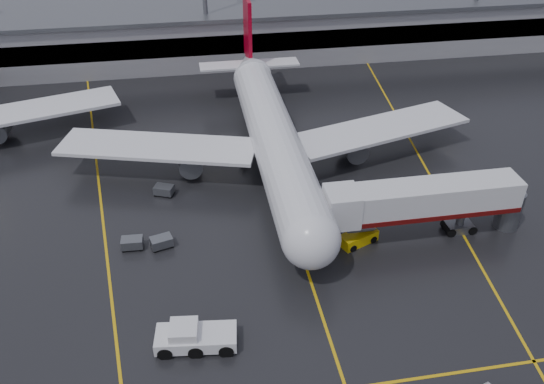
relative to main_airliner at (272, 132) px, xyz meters
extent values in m
plane|color=black|center=(0.00, -9.70, -4.21)|extent=(220.00, 220.00, 0.00)
cube|color=gold|center=(0.00, -9.70, -4.20)|extent=(0.25, 90.00, 0.02)
cube|color=gold|center=(-20.00, 0.30, -4.20)|extent=(9.99, 69.35, 0.02)
cube|color=gold|center=(18.00, 0.30, -4.20)|extent=(7.57, 69.64, 0.02)
cube|color=gray|center=(0.00, 38.30, -0.21)|extent=(120.00, 18.00, 8.00)
cube|color=black|center=(0.00, 29.50, 0.29)|extent=(120.00, 0.40, 3.00)
cube|color=#595B60|center=(0.00, 38.30, 4.09)|extent=(122.00, 19.00, 0.60)
cylinder|color=silver|center=(0.00, -1.70, -0.01)|extent=(5.20, 36.00, 5.20)
sphere|color=silver|center=(0.00, -19.70, -0.01)|extent=(5.20, 5.20, 5.20)
cone|color=silver|center=(0.00, 19.30, 0.59)|extent=(4.94, 8.00, 4.94)
cube|color=maroon|center=(0.00, 20.30, 5.49)|extent=(0.50, 5.50, 8.50)
cube|color=silver|center=(0.00, 19.30, 0.79)|extent=(14.00, 3.00, 0.25)
cube|color=silver|center=(-13.00, 0.30, -0.81)|extent=(22.80, 11.83, 0.40)
cube|color=silver|center=(13.00, 0.30, -0.81)|extent=(22.80, 11.83, 0.40)
cylinder|color=#595B60|center=(-9.50, -0.70, -2.21)|extent=(2.60, 4.50, 2.60)
cylinder|color=#595B60|center=(9.50, -0.70, -2.21)|extent=(2.60, 4.50, 2.60)
cylinder|color=#595B60|center=(0.00, -16.70, -3.21)|extent=(0.56, 0.56, 2.00)
cylinder|color=#595B60|center=(-3.20, 1.30, -3.21)|extent=(0.56, 0.56, 2.00)
cylinder|color=#595B60|center=(3.20, 1.30, -3.21)|extent=(0.56, 0.56, 2.00)
cylinder|color=black|center=(0.00, -16.70, -3.76)|extent=(0.40, 1.10, 1.10)
cylinder|color=black|center=(-3.20, 1.30, -3.66)|extent=(1.00, 1.40, 1.40)
cylinder|color=black|center=(3.20, 1.30, -3.66)|extent=(1.00, 1.40, 1.40)
cube|color=silver|center=(-29.00, 12.30, -0.81)|extent=(22.80, 11.83, 0.40)
cylinder|color=#595B60|center=(-32.50, 11.30, -2.21)|extent=(2.60, 4.50, 2.60)
cube|color=silver|center=(12.00, -15.70, 0.19)|extent=(18.00, 3.20, 3.00)
cube|color=#540908|center=(12.00, -15.70, -1.11)|extent=(18.00, 3.30, 0.50)
cube|color=silver|center=(3.80, -15.70, 0.19)|extent=(3.00, 3.40, 3.30)
cylinder|color=#595B60|center=(16.00, -15.70, -2.71)|extent=(0.80, 0.80, 3.00)
cube|color=#595B60|center=(16.00, -15.70, -3.76)|extent=(2.60, 1.60, 0.90)
cylinder|color=#595B60|center=(21.00, -15.70, -2.21)|extent=(2.40, 2.40, 4.00)
cylinder|color=black|center=(14.90, -15.70, -3.76)|extent=(0.90, 1.80, 0.90)
cylinder|color=black|center=(17.10, -15.70, -3.76)|extent=(0.90, 1.80, 0.90)
cube|color=silver|center=(-10.31, -25.87, -3.41)|extent=(6.45, 3.18, 1.06)
cube|color=silver|center=(-11.19, -25.76, -2.52)|extent=(2.36, 2.36, 0.89)
cube|color=black|center=(-11.19, -25.76, -2.52)|extent=(2.12, 2.12, 0.80)
cylinder|color=black|center=(-12.60, -25.60, -3.72)|extent=(1.45, 2.77, 1.15)
cylinder|color=black|center=(-10.31, -25.87, -3.72)|extent=(1.45, 2.77, 1.15)
cylinder|color=black|center=(-8.02, -26.13, -3.72)|extent=(1.45, 2.77, 1.15)
cube|color=#E3B80A|center=(5.71, -15.81, -3.64)|extent=(4.07, 2.89, 1.15)
cube|color=#595B60|center=(5.71, -15.81, -2.54)|extent=(3.70, 2.26, 1.31)
cylinder|color=black|center=(4.56, -16.29, -3.90)|extent=(1.36, 1.92, 0.73)
cylinder|color=black|center=(6.87, -15.33, -3.90)|extent=(1.36, 1.92, 0.73)
cube|color=#595B60|center=(-12.90, -13.33, -3.56)|extent=(2.27, 1.79, 0.90)
cylinder|color=black|center=(-13.54, -14.02, -4.03)|extent=(0.40, 0.20, 0.40)
cylinder|color=black|center=(-11.99, -13.60, -4.03)|extent=(0.40, 0.20, 0.40)
cylinder|color=black|center=(-13.80, -13.06, -4.03)|extent=(0.40, 0.20, 0.40)
cylinder|color=black|center=(-12.26, -12.63, -4.03)|extent=(0.40, 0.20, 0.40)
cube|color=#595B60|center=(-15.63, -13.03, -3.56)|extent=(2.06, 1.39, 0.90)
cylinder|color=black|center=(-16.46, -13.49, -4.03)|extent=(0.40, 0.20, 0.40)
cylinder|color=black|center=(-14.86, -13.57, -4.03)|extent=(0.40, 0.20, 0.40)
cylinder|color=black|center=(-16.41, -12.49, -4.03)|extent=(0.40, 0.20, 0.40)
cylinder|color=black|center=(-14.81, -12.57, -4.03)|extent=(0.40, 0.20, 0.40)
cube|color=#595B60|center=(-12.59, -4.39, -3.56)|extent=(2.34, 1.96, 0.90)
cylinder|color=black|center=(-13.52, -4.55, -4.03)|extent=(0.40, 0.20, 0.40)
cylinder|color=black|center=(-12.04, -5.15, -4.03)|extent=(0.40, 0.20, 0.40)
cylinder|color=black|center=(-13.14, -3.62, -4.03)|extent=(0.40, 0.20, 0.40)
cylinder|color=black|center=(-11.66, -4.22, -4.03)|extent=(0.40, 0.20, 0.40)
camera|label=1|loc=(-9.48, -55.83, 29.88)|focal=36.97mm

